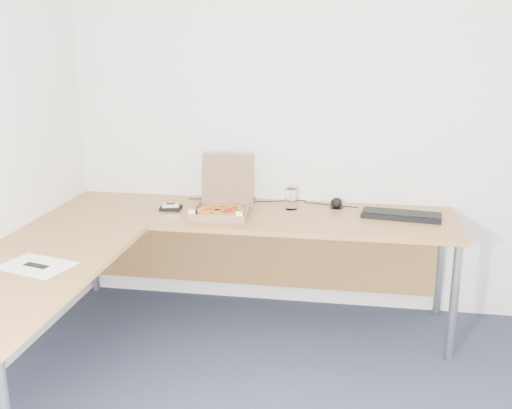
% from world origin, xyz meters
% --- Properties ---
extents(room_shell, '(3.50, 3.50, 2.50)m').
position_xyz_m(room_shell, '(0.00, 0.00, 1.25)').
color(room_shell, white).
rests_on(room_shell, ground).
extents(desk, '(2.50, 2.20, 0.73)m').
position_xyz_m(desk, '(-0.82, 0.97, 0.70)').
color(desk, '#A7723B').
rests_on(desk, ground).
extents(pizza_box, '(0.33, 0.38, 0.34)m').
position_xyz_m(pizza_box, '(-0.67, 1.35, 0.77)').
color(pizza_box, '#8F6849').
rests_on(pizza_box, desk).
extents(drinking_glass, '(0.08, 0.08, 0.13)m').
position_xyz_m(drinking_glass, '(-0.27, 1.53, 0.80)').
color(drinking_glass, silver).
rests_on(drinking_glass, desk).
extents(keyboard, '(0.49, 0.23, 0.03)m').
position_xyz_m(keyboard, '(0.41, 1.45, 0.74)').
color(keyboard, black).
rests_on(keyboard, desk).
extents(wallet, '(0.13, 0.11, 0.02)m').
position_xyz_m(wallet, '(-1.01, 1.39, 0.74)').
color(wallet, black).
rests_on(wallet, desk).
extents(phone, '(0.11, 0.08, 0.02)m').
position_xyz_m(phone, '(-1.01, 1.38, 0.76)').
color(phone, '#B2B5BA').
rests_on(phone, wallet).
extents(paper_sheet, '(0.39, 0.32, 0.00)m').
position_xyz_m(paper_sheet, '(-1.36, 0.35, 0.73)').
color(paper_sheet, white).
rests_on(paper_sheet, desk).
extents(dome_speaker, '(0.09, 0.09, 0.07)m').
position_xyz_m(dome_speaker, '(0.02, 1.60, 0.77)').
color(dome_speaker, black).
rests_on(dome_speaker, desk).
extents(cable_bundle, '(0.54, 0.11, 0.01)m').
position_xyz_m(cable_bundle, '(-0.43, 1.68, 0.73)').
color(cable_bundle, black).
rests_on(cable_bundle, desk).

